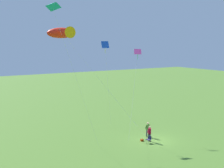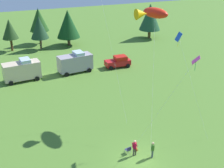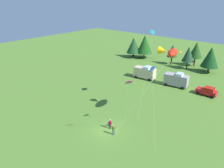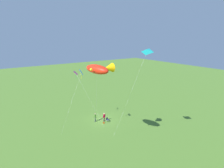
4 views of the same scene
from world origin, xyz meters
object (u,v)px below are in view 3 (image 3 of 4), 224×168
van_motorhome_grey (176,80)px  person_kite_flyer (114,129)px  folding_chair (110,124)px  kite_diamond_rainbow (129,84)px  kite_diamond_blue (152,72)px  kite_large_fish (170,52)px  person_spectator (110,123)px  van_camper_beige (145,72)px  backpack_on_grass (115,127)px  car_red_sedan (207,91)px  kite_delta_teal (154,32)px

van_motorhome_grey → person_kite_flyer: bearing=-94.7°
folding_chair → kite_diamond_rainbow: size_ratio=0.08×
folding_chair → kite_diamond_blue: bearing=-85.4°
person_kite_flyer → kite_large_fish: size_ratio=0.14×
kite_large_fish → kite_diamond_rainbow: kite_large_fish is taller
person_spectator → kite_diamond_rainbow: bearing=-109.5°
folding_chair → kite_diamond_rainbow: bearing=-125.5°
folding_chair → van_camper_beige: 23.75m
van_motorhome_grey → kite_diamond_rainbow: bearing=-87.8°
backpack_on_grass → van_camper_beige: 23.89m
backpack_on_grass → car_red_sedan: 23.44m
folding_chair → kite_delta_teal: kite_delta_teal is taller
kite_diamond_blue → kite_large_fish: bearing=92.5°
person_kite_flyer → van_motorhome_grey: 24.29m
kite_diamond_blue → person_kite_flyer: bearing=-140.9°
kite_diamond_rainbow → folding_chair: bearing=157.9°
van_motorhome_grey → folding_chair: bearing=-99.4°
kite_diamond_rainbow → car_red_sedan: bearing=83.1°
van_motorhome_grey → car_red_sedan: (7.29, -0.34, -0.69)m
van_motorhome_grey → kite_diamond_blue: size_ratio=0.51×
car_red_sedan → kite_diamond_blue: (-1.96, -20.60, 9.42)m
backpack_on_grass → kite_diamond_blue: bearing=19.0°
car_red_sedan → van_camper_beige: bearing=-179.5°
backpack_on_grass → kite_large_fish: 14.73m
person_spectator → backpack_on_grass: (0.48, 0.67, -0.91)m
backpack_on_grass → van_camper_beige: (-8.61, 22.23, 1.53)m
backpack_on_grass → kite_delta_teal: 17.40m
kite_diamond_blue → van_motorhome_grey: bearing=104.3°
van_camper_beige → kite_delta_teal: kite_delta_teal is taller
folding_chair → kite_large_fish: 14.87m
kite_delta_teal → person_spectator: bearing=-92.8°
folding_chair → car_red_sedan: car_red_sedan is taller
kite_diamond_blue → van_camper_beige: bearing=123.7°
backpack_on_grass → kite_diamond_rainbow: (4.07, -2.25, 9.42)m
kite_diamond_rainbow → person_spectator: bearing=160.8°
kite_delta_teal → car_red_sedan: bearing=59.9°
person_kite_flyer → kite_delta_teal: size_ratio=0.12×
kite_large_fish → van_camper_beige: bearing=131.8°
folding_chair → kite_diamond_blue: kite_diamond_blue is taller
kite_large_fish → kite_delta_teal: kite_delta_teal is taller
kite_delta_teal → backpack_on_grass: bearing=-90.3°
person_kite_flyer → backpack_on_grass: size_ratio=5.44×
van_motorhome_grey → car_red_sedan: van_motorhome_grey is taller
van_motorhome_grey → kite_diamond_blue: bearing=-83.4°
backpack_on_grass → car_red_sedan: (7.03, 22.34, 0.84)m
person_spectator → car_red_sedan: car_red_sedan is taller
person_kite_flyer → folding_chair: person_kite_flyer is taller
backpack_on_grass → van_motorhome_grey: 22.74m
kite_diamond_blue → car_red_sedan: bearing=84.6°
kite_large_fish → kite_delta_teal: bearing=147.2°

